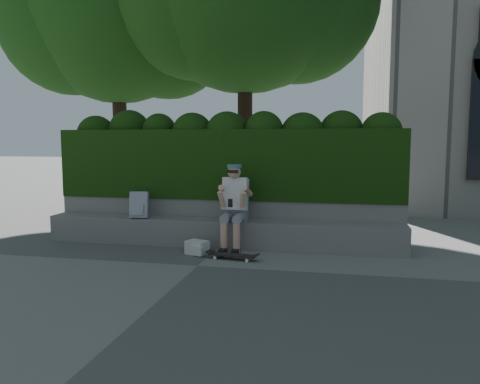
% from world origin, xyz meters
% --- Properties ---
extents(ground, '(80.00, 80.00, 0.00)m').
position_xyz_m(ground, '(0.00, 0.00, 0.00)').
color(ground, slate).
rests_on(ground, ground).
extents(bench_ledge, '(6.00, 0.45, 0.45)m').
position_xyz_m(bench_ledge, '(0.00, 1.25, 0.23)').
color(bench_ledge, gray).
rests_on(bench_ledge, ground).
extents(planter_wall, '(6.00, 0.50, 0.75)m').
position_xyz_m(planter_wall, '(0.00, 1.73, 0.38)').
color(planter_wall, gray).
rests_on(planter_wall, ground).
extents(hedge, '(6.00, 1.00, 1.20)m').
position_xyz_m(hedge, '(0.00, 1.95, 1.35)').
color(hedge, black).
rests_on(hedge, planter_wall).
extents(tree_right, '(4.60, 4.60, 7.29)m').
position_xyz_m(tree_right, '(-3.49, 4.81, 4.98)').
color(tree_right, black).
rests_on(tree_right, ground).
extents(person, '(0.40, 0.76, 1.38)m').
position_xyz_m(person, '(0.29, 1.07, 0.75)').
color(person, gray).
rests_on(person, ground).
extents(skateboard, '(0.73, 0.27, 0.08)m').
position_xyz_m(skateboard, '(0.40, 0.45, 0.06)').
color(skateboard, black).
rests_on(skateboard, ground).
extents(backpack_plaid, '(0.33, 0.23, 0.44)m').
position_xyz_m(backpack_plaid, '(-1.38, 1.15, 0.67)').
color(backpack_plaid, silver).
rests_on(backpack_plaid, bench_ledge).
extents(backpack_ground, '(0.39, 0.33, 0.21)m').
position_xyz_m(backpack_ground, '(-0.21, 0.66, 0.11)').
color(backpack_ground, beige).
rests_on(backpack_ground, ground).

